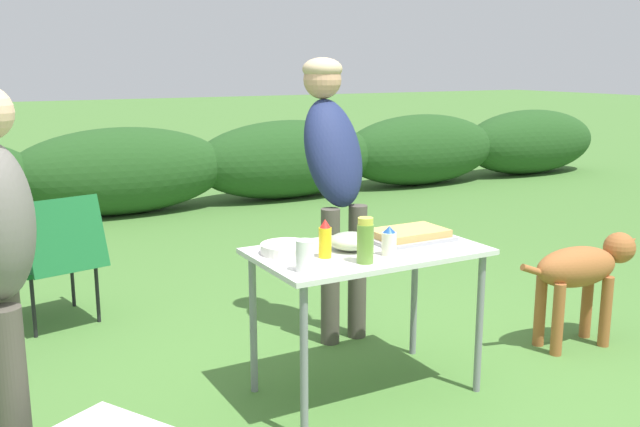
{
  "coord_description": "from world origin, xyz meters",
  "views": [
    {
      "loc": [
        -1.81,
        -2.8,
        1.62
      ],
      "look_at": [
        -0.14,
        0.21,
        0.89
      ],
      "focal_mm": 40.0,
      "sensor_mm": 36.0,
      "label": 1
    }
  ],
  "objects_px": {
    "food_tray": "(409,235)",
    "dog": "(583,271)",
    "mixing_bowl": "(351,241)",
    "camp_chair_green_behind_table": "(57,254)",
    "mayo_bottle": "(389,241)",
    "relish_jar": "(365,241)",
    "paper_cup_stack": "(305,256)",
    "mustard_bottle": "(325,239)",
    "folding_table": "(367,264)",
    "plate_stack": "(287,248)",
    "standing_person_with_beanie": "(333,163)"
  },
  "relations": [
    {
      "from": "mustard_bottle",
      "to": "mayo_bottle",
      "type": "relative_size",
      "value": 1.3
    },
    {
      "from": "mayo_bottle",
      "to": "plate_stack",
      "type": "bearing_deg",
      "value": 147.22
    },
    {
      "from": "food_tray",
      "to": "mixing_bowl",
      "type": "height_order",
      "value": "mixing_bowl"
    },
    {
      "from": "food_tray",
      "to": "standing_person_with_beanie",
      "type": "relative_size",
      "value": 0.25
    },
    {
      "from": "food_tray",
      "to": "dog",
      "type": "bearing_deg",
      "value": -6.7
    },
    {
      "from": "food_tray",
      "to": "standing_person_with_beanie",
      "type": "bearing_deg",
      "value": 92.25
    },
    {
      "from": "mixing_bowl",
      "to": "paper_cup_stack",
      "type": "bearing_deg",
      "value": -149.67
    },
    {
      "from": "paper_cup_stack",
      "to": "mustard_bottle",
      "type": "distance_m",
      "value": 0.24
    },
    {
      "from": "paper_cup_stack",
      "to": "food_tray",
      "type": "bearing_deg",
      "value": 17.81
    },
    {
      "from": "standing_person_with_beanie",
      "to": "plate_stack",
      "type": "bearing_deg",
      "value": -136.26
    },
    {
      "from": "mayo_bottle",
      "to": "standing_person_with_beanie",
      "type": "xyz_separation_m",
      "value": [
        0.22,
        0.91,
        0.24
      ]
    },
    {
      "from": "mixing_bowl",
      "to": "standing_person_with_beanie",
      "type": "bearing_deg",
      "value": 66.09
    },
    {
      "from": "paper_cup_stack",
      "to": "standing_person_with_beanie",
      "type": "relative_size",
      "value": 0.08
    },
    {
      "from": "standing_person_with_beanie",
      "to": "folding_table",
      "type": "bearing_deg",
      "value": -110.35
    },
    {
      "from": "mayo_bottle",
      "to": "food_tray",
      "type": "bearing_deg",
      "value": 36.91
    },
    {
      "from": "dog",
      "to": "paper_cup_stack",
      "type": "bearing_deg",
      "value": -80.34
    },
    {
      "from": "plate_stack",
      "to": "camp_chair_green_behind_table",
      "type": "bearing_deg",
      "value": 116.89
    },
    {
      "from": "mustard_bottle",
      "to": "mayo_bottle",
      "type": "bearing_deg",
      "value": -21.02
    },
    {
      "from": "paper_cup_stack",
      "to": "mustard_bottle",
      "type": "relative_size",
      "value": 0.76
    },
    {
      "from": "relish_jar",
      "to": "mayo_bottle",
      "type": "relative_size",
      "value": 1.49
    },
    {
      "from": "mustard_bottle",
      "to": "folding_table",
      "type": "bearing_deg",
      "value": 7.54
    },
    {
      "from": "food_tray",
      "to": "mayo_bottle",
      "type": "relative_size",
      "value": 3.0
    },
    {
      "from": "plate_stack",
      "to": "camp_chair_green_behind_table",
      "type": "height_order",
      "value": "camp_chair_green_behind_table"
    },
    {
      "from": "folding_table",
      "to": "plate_stack",
      "type": "xyz_separation_m",
      "value": [
        -0.38,
        0.12,
        0.1
      ]
    },
    {
      "from": "paper_cup_stack",
      "to": "mayo_bottle",
      "type": "xyz_separation_m",
      "value": [
        0.47,
        0.04,
        -0.0
      ]
    },
    {
      "from": "dog",
      "to": "mustard_bottle",
      "type": "bearing_deg",
      "value": -85.14
    },
    {
      "from": "food_tray",
      "to": "mustard_bottle",
      "type": "relative_size",
      "value": 2.3
    },
    {
      "from": "food_tray",
      "to": "mayo_bottle",
      "type": "distance_m",
      "value": 0.32
    },
    {
      "from": "folding_table",
      "to": "standing_person_with_beanie",
      "type": "height_order",
      "value": "standing_person_with_beanie"
    },
    {
      "from": "camp_chair_green_behind_table",
      "to": "standing_person_with_beanie",
      "type": "bearing_deg",
      "value": -45.1
    },
    {
      "from": "camp_chair_green_behind_table",
      "to": "paper_cup_stack",
      "type": "bearing_deg",
      "value": -80.47
    },
    {
      "from": "standing_person_with_beanie",
      "to": "dog",
      "type": "xyz_separation_m",
      "value": [
        1.17,
        -0.85,
        -0.6
      ]
    },
    {
      "from": "mixing_bowl",
      "to": "camp_chair_green_behind_table",
      "type": "height_order",
      "value": "camp_chair_green_behind_table"
    },
    {
      "from": "mixing_bowl",
      "to": "relish_jar",
      "type": "relative_size",
      "value": 1.02
    },
    {
      "from": "relish_jar",
      "to": "dog",
      "type": "bearing_deg",
      "value": 4.08
    },
    {
      "from": "food_tray",
      "to": "camp_chair_green_behind_table",
      "type": "bearing_deg",
      "value": 131.38
    },
    {
      "from": "folding_table",
      "to": "relish_jar",
      "type": "xyz_separation_m",
      "value": [
        -0.14,
        -0.2,
        0.18
      ]
    },
    {
      "from": "mayo_bottle",
      "to": "standing_person_with_beanie",
      "type": "relative_size",
      "value": 0.08
    },
    {
      "from": "camp_chair_green_behind_table",
      "to": "mixing_bowl",
      "type": "bearing_deg",
      "value": -68.52
    },
    {
      "from": "mayo_bottle",
      "to": "dog",
      "type": "height_order",
      "value": "mayo_bottle"
    },
    {
      "from": "plate_stack",
      "to": "dog",
      "type": "xyz_separation_m",
      "value": [
        1.79,
        -0.2,
        -0.32
      ]
    },
    {
      "from": "folding_table",
      "to": "standing_person_with_beanie",
      "type": "bearing_deg",
      "value": 71.9
    },
    {
      "from": "mustard_bottle",
      "to": "standing_person_with_beanie",
      "type": "relative_size",
      "value": 0.11
    },
    {
      "from": "paper_cup_stack",
      "to": "mayo_bottle",
      "type": "distance_m",
      "value": 0.47
    },
    {
      "from": "paper_cup_stack",
      "to": "mustard_bottle",
      "type": "xyz_separation_m",
      "value": [
        0.18,
        0.15,
        0.02
      ]
    },
    {
      "from": "mustard_bottle",
      "to": "mayo_bottle",
      "type": "xyz_separation_m",
      "value": [
        0.28,
        -0.11,
        -0.02
      ]
    },
    {
      "from": "mayo_bottle",
      "to": "relish_jar",
      "type": "bearing_deg",
      "value": -161.27
    },
    {
      "from": "folding_table",
      "to": "mustard_bottle",
      "type": "distance_m",
      "value": 0.3
    },
    {
      "from": "mustard_bottle",
      "to": "relish_jar",
      "type": "relative_size",
      "value": 0.87
    },
    {
      "from": "mixing_bowl",
      "to": "mustard_bottle",
      "type": "distance_m",
      "value": 0.19
    }
  ]
}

